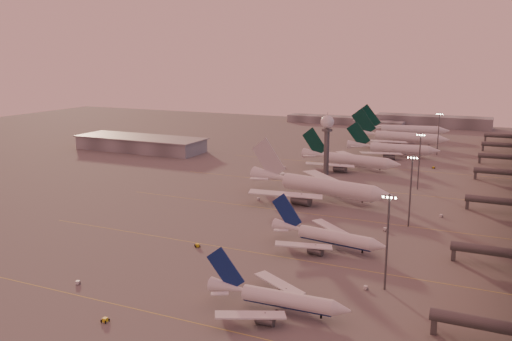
% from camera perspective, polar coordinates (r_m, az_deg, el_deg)
% --- Properties ---
extents(ground, '(700.00, 700.00, 0.00)m').
position_cam_1_polar(ground, '(163.68, -7.17, -8.80)').
color(ground, '#5E5C5B').
rests_on(ground, ground).
extents(taxiway_markings, '(180.00, 185.25, 0.02)m').
position_cam_1_polar(taxiway_markings, '(201.10, 8.72, -4.82)').
color(taxiway_markings, gold).
rests_on(taxiway_markings, ground).
extents(hangar, '(82.00, 27.00, 8.50)m').
position_cam_1_polar(hangar, '(340.71, -12.06, 2.79)').
color(hangar, slate).
rests_on(hangar, ground).
extents(radar_tower, '(6.40, 6.40, 31.10)m').
position_cam_1_polar(radar_tower, '(263.56, 7.48, 3.93)').
color(radar_tower, '#515458').
rests_on(radar_tower, ground).
extents(mast_a, '(3.60, 0.56, 25.00)m').
position_cam_1_polar(mast_a, '(138.91, 13.65, -6.91)').
color(mast_a, '#515458').
rests_on(mast_a, ground).
extents(mast_b, '(3.60, 0.56, 25.00)m').
position_cam_1_polar(mast_b, '(191.60, 15.97, -1.76)').
color(mast_b, '#515458').
rests_on(mast_b, ground).
extents(mast_c, '(3.60, 0.56, 25.00)m').
position_cam_1_polar(mast_c, '(245.59, 16.81, 1.20)').
color(mast_c, '#515458').
rests_on(mast_c, ground).
extents(mast_d, '(3.60, 0.56, 25.00)m').
position_cam_1_polar(mast_d, '(334.14, 18.65, 3.88)').
color(mast_d, '#515458').
rests_on(mast_d, ground).
extents(distant_horizon, '(165.00, 37.50, 9.00)m').
position_cam_1_polar(distant_horizon, '(464.57, 14.69, 5.06)').
color(distant_horizon, slate).
rests_on(distant_horizon, ground).
extents(narrowbody_near, '(35.36, 28.22, 13.81)m').
position_cam_1_polar(narrowbody_near, '(128.14, 2.23, -13.52)').
color(narrowbody_near, white).
rests_on(narrowbody_near, ground).
extents(narrowbody_mid, '(38.43, 30.48, 15.06)m').
position_cam_1_polar(narrowbody_mid, '(168.60, 7.50, -7.07)').
color(narrowbody_mid, white).
rests_on(narrowbody_mid, ground).
extents(widebody_white, '(65.09, 51.69, 23.10)m').
position_cam_1_polar(widebody_white, '(223.78, 6.62, -1.95)').
color(widebody_white, white).
rests_on(widebody_white, ground).
extents(greentail_a, '(54.81, 43.95, 20.00)m').
position_cam_1_polar(greentail_a, '(284.37, 9.87, 0.89)').
color(greentail_a, white).
rests_on(greentail_a, ground).
extents(greentail_b, '(53.67, 43.26, 19.48)m').
position_cam_1_polar(greentail_b, '(324.00, 14.21, 2.06)').
color(greentail_b, white).
rests_on(greentail_b, ground).
extents(greentail_c, '(63.87, 51.48, 23.19)m').
position_cam_1_polar(greentail_c, '(364.16, 14.84, 3.21)').
color(greentail_c, white).
rests_on(greentail_c, ground).
extents(greentail_d, '(63.53, 50.86, 23.26)m').
position_cam_1_polar(greentail_d, '(399.30, 15.22, 3.95)').
color(greentail_d, white).
rests_on(greentail_d, ground).
extents(gsv_truck_a, '(5.19, 3.34, 1.97)m').
position_cam_1_polar(gsv_truck_a, '(149.66, -18.12, -10.98)').
color(gsv_truck_a, silver).
rests_on(gsv_truck_a, ground).
extents(gsv_tug_near, '(2.09, 3.34, 0.93)m').
position_cam_1_polar(gsv_tug_near, '(129.10, -15.60, -14.93)').
color(gsv_tug_near, yellow).
rests_on(gsv_tug_near, ground).
extents(gsv_catering_a, '(4.78, 2.89, 3.66)m').
position_cam_1_polar(gsv_catering_a, '(142.10, 11.56, -11.52)').
color(gsv_catering_a, silver).
rests_on(gsv_catering_a, ground).
extents(gsv_tug_mid, '(4.01, 4.02, 1.01)m').
position_cam_1_polar(gsv_tug_mid, '(169.31, -6.19, -7.86)').
color(gsv_tug_mid, yellow).
rests_on(gsv_tug_mid, ground).
extents(gsv_truck_b, '(6.03, 3.62, 2.29)m').
position_cam_1_polar(gsv_truck_b, '(187.78, 13.58, -5.89)').
color(gsv_truck_b, silver).
rests_on(gsv_truck_b, ground).
extents(gsv_truck_c, '(4.96, 4.64, 2.02)m').
position_cam_1_polar(gsv_truck_c, '(220.85, 0.33, -2.86)').
color(gsv_truck_c, silver).
rests_on(gsv_truck_c, ground).
extents(gsv_catering_b, '(5.22, 3.76, 3.92)m').
position_cam_1_polar(gsv_catering_b, '(208.83, 18.99, -4.16)').
color(gsv_catering_b, silver).
rests_on(gsv_catering_b, ground).
extents(gsv_tug_far, '(3.47, 4.35, 1.08)m').
position_cam_1_polar(gsv_tug_far, '(244.38, 7.63, -1.60)').
color(gsv_tug_far, silver).
rests_on(gsv_tug_far, ground).
extents(gsv_truck_d, '(2.85, 5.65, 2.18)m').
position_cam_1_polar(gsv_truck_d, '(282.43, 3.02, 0.48)').
color(gsv_truck_d, silver).
rests_on(gsv_truck_d, ground).
extents(gsv_tug_hangar, '(3.34, 2.20, 0.91)m').
position_cam_1_polar(gsv_tug_hangar, '(295.87, 18.19, 0.29)').
color(gsv_tug_hangar, yellow).
rests_on(gsv_tug_hangar, ground).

